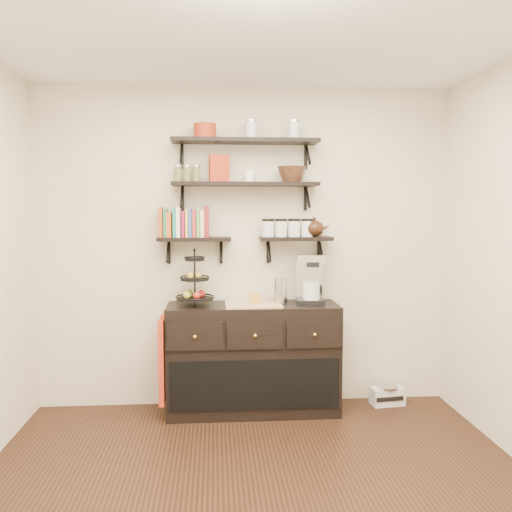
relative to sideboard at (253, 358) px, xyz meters
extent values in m
cube|color=white|center=(-0.05, -1.51, 2.25)|extent=(3.50, 3.50, 0.02)
cube|color=#F0E5CC|center=(-0.05, 0.24, 0.90)|extent=(3.50, 0.02, 2.70)
cube|color=black|center=(-0.05, 0.10, 1.78)|extent=(1.20, 0.27, 0.03)
cube|color=black|center=(-0.57, 0.22, 1.67)|extent=(0.02, 0.03, 0.20)
cube|color=black|center=(0.47, 0.22, 1.67)|extent=(0.02, 0.03, 0.20)
cube|color=black|center=(-0.05, 0.10, 1.43)|extent=(1.20, 0.27, 0.03)
cube|color=black|center=(-0.57, 0.22, 1.32)|extent=(0.02, 0.03, 0.20)
cube|color=black|center=(0.47, 0.22, 1.32)|extent=(0.02, 0.03, 0.20)
cube|color=black|center=(-0.47, 0.11, 0.98)|extent=(0.60, 0.25, 0.03)
cube|color=black|center=(-0.69, 0.22, 0.87)|extent=(0.02, 0.03, 0.20)
cube|color=black|center=(-0.25, 0.22, 0.87)|extent=(0.03, 0.03, 0.20)
cube|color=black|center=(0.37, 0.11, 0.98)|extent=(0.60, 0.25, 0.03)
cube|color=black|center=(0.15, 0.22, 0.87)|extent=(0.03, 0.03, 0.20)
cube|color=black|center=(0.59, 0.22, 0.87)|extent=(0.02, 0.03, 0.20)
cube|color=#B1441A|center=(-0.73, 0.12, 1.10)|extent=(0.02, 0.15, 0.20)
cube|color=#216D3F|center=(-0.70, 0.12, 1.12)|extent=(0.03, 0.15, 0.24)
cube|color=#C05115|center=(-0.66, 0.12, 1.10)|extent=(0.04, 0.15, 0.21)
cube|color=#1A8478|center=(-0.63, 0.12, 1.12)|extent=(0.03, 0.15, 0.25)
cube|color=white|center=(-0.59, 0.12, 1.11)|extent=(0.03, 0.15, 0.22)
cube|color=#9D1341|center=(-0.55, 0.12, 1.13)|extent=(0.04, 0.15, 0.26)
cube|color=gold|center=(-0.51, 0.12, 1.11)|extent=(0.03, 0.15, 0.23)
cube|color=#334E96|center=(-0.48, 0.12, 1.10)|extent=(0.03, 0.15, 0.20)
cube|color=#A42E2F|center=(-0.44, 0.12, 1.12)|extent=(0.04, 0.15, 0.24)
cube|color=#589547|center=(-0.40, 0.12, 1.10)|extent=(0.03, 0.15, 0.21)
cube|color=beige|center=(-0.36, 0.12, 1.12)|extent=(0.03, 0.15, 0.25)
cube|color=maroon|center=(-0.33, 0.12, 1.11)|extent=(0.02, 0.15, 0.22)
cylinder|color=silver|center=(0.14, 0.12, 1.06)|extent=(0.10, 0.10, 0.13)
cylinder|color=silver|center=(0.25, 0.12, 1.06)|extent=(0.10, 0.10, 0.13)
cylinder|color=silver|center=(0.36, 0.12, 1.06)|extent=(0.10, 0.10, 0.13)
cylinder|color=silver|center=(0.47, 0.12, 1.06)|extent=(0.10, 0.10, 0.13)
cube|color=black|center=(0.00, 0.00, 0.00)|extent=(1.40, 0.45, 0.90)
cube|color=tan|center=(0.00, 0.00, 0.46)|extent=(0.45, 0.41, 0.02)
sphere|color=gold|center=(-0.47, -0.25, 0.25)|extent=(0.04, 0.04, 0.04)
sphere|color=gold|center=(0.00, -0.25, 0.25)|extent=(0.04, 0.04, 0.04)
sphere|color=gold|center=(0.47, -0.25, 0.25)|extent=(0.04, 0.04, 0.04)
cylinder|color=black|center=(-0.47, 0.00, 0.67)|extent=(0.01, 0.01, 0.44)
cylinder|color=black|center=(-0.47, 0.00, 0.50)|extent=(0.30, 0.30, 0.01)
cylinder|color=black|center=(-0.47, 0.00, 0.66)|extent=(0.23, 0.23, 0.02)
cylinder|color=black|center=(-0.47, 0.00, 0.82)|extent=(0.16, 0.16, 0.02)
sphere|color=#B21914|center=(-0.42, 0.04, 0.54)|extent=(0.06, 0.06, 0.06)
sphere|color=gold|center=(-0.51, 0.00, 0.69)|extent=(0.05, 0.05, 0.05)
cube|color=#B48029|center=(0.02, 0.00, 0.50)|extent=(0.08, 0.08, 0.08)
cube|color=black|center=(0.48, 0.00, 0.47)|extent=(0.24, 0.22, 0.04)
cube|color=silver|center=(0.48, 0.07, 0.64)|extent=(0.23, 0.10, 0.34)
cube|color=silver|center=(0.48, 0.00, 0.82)|extent=(0.24, 0.22, 0.07)
cylinder|color=silver|center=(0.48, -0.02, 0.55)|extent=(0.15, 0.15, 0.13)
cylinder|color=silver|center=(0.22, -0.02, 0.56)|extent=(0.11, 0.11, 0.22)
cube|color=#9E2611|center=(-0.73, -0.10, 0.03)|extent=(0.04, 0.29, 0.67)
cube|color=silver|center=(1.17, 0.06, -0.38)|extent=(0.30, 0.18, 0.15)
cylinder|color=silver|center=(1.17, 0.06, -0.29)|extent=(0.21, 0.21, 0.02)
cube|color=black|center=(1.17, -0.01, -0.38)|extent=(0.24, 0.04, 0.04)
cube|color=#9D2912|center=(-0.27, 0.10, 1.56)|extent=(0.17, 0.09, 0.22)
cylinder|color=white|center=(-0.02, 0.10, 1.50)|extent=(0.09, 0.09, 0.10)
cylinder|color=#9D2912|center=(-0.38, 0.10, 1.86)|extent=(0.18, 0.18, 0.12)
camera|label=1|loc=(-0.31, -4.37, 1.23)|focal=38.00mm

